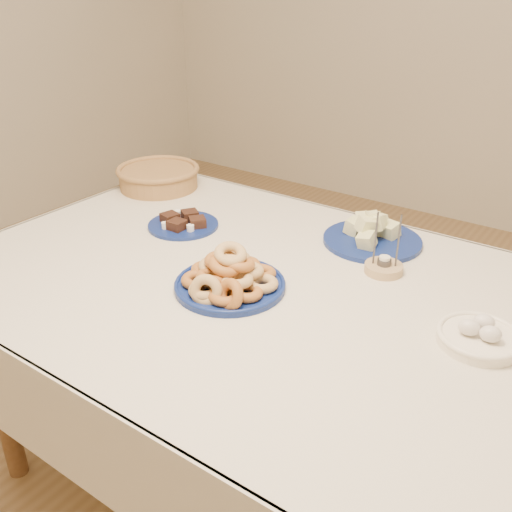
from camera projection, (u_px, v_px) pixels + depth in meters
name	position (u px, v px, depth m)	size (l,w,h in m)	color
ground	(265.00, 491.00, 1.79)	(5.00, 5.00, 0.00)	olive
dining_table	(267.00, 319.00, 1.50)	(1.71, 1.11, 0.75)	brown
donut_platter	(229.00, 278.00, 1.41)	(0.33, 0.33, 0.13)	navy
melon_plate	(371.00, 233.00, 1.66)	(0.37, 0.37, 0.10)	navy
brownie_plate	(183.00, 223.00, 1.76)	(0.28, 0.28, 0.04)	navy
wicker_basket	(158.00, 176.00, 2.06)	(0.40, 0.40, 0.08)	brown
candle_holder	(384.00, 267.00, 1.50)	(0.13, 0.13, 0.17)	tan
egg_bowl	(479.00, 336.00, 1.21)	(0.22, 0.22, 0.06)	white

